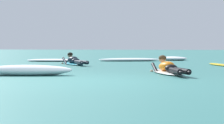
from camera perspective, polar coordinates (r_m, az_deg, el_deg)
The scene contains 8 objects.
ground_plane at distance 17.64m, azimuth 4.59°, elevation 0.04°, with size 120.00×120.00×0.00m, color #387A75.
surfer_near at distance 9.93m, azimuth 8.77°, elevation -1.04°, with size 1.23×2.47×0.53m.
surfer_far at distance 14.74m, azimuth -5.93°, elevation 0.11°, with size 1.80×2.38×0.55m.
drifting_surfboard at distance 14.84m, azimuth 16.51°, elevation -0.37°, with size 1.02×2.20×0.16m.
whitewater_front at distance 19.46m, azimuth 9.43°, elevation 0.53°, with size 1.66×1.19×0.21m.
whitewater_mid_left at distance 18.20m, azimuth -9.02°, elevation 0.28°, with size 2.79×1.36×0.13m.
whitewater_mid_right at distance 18.25m, azimuth 2.80°, elevation 0.36°, with size 3.19×1.53×0.16m.
whitewater_back at distance 9.60m, azimuth -13.15°, elevation -1.29°, with size 2.41×1.04×0.27m.
Camera 1 is at (1.96, -7.52, 0.75)m, focal length 58.69 mm.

